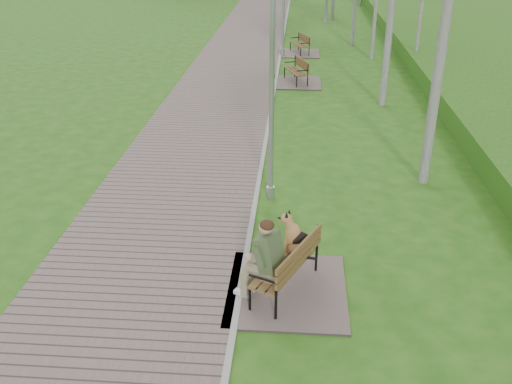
{
  "coord_description": "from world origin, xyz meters",
  "views": [
    {
      "loc": [
        0.82,
        -10.73,
        5.42
      ],
      "look_at": [
        0.15,
        -1.96,
        1.15
      ],
      "focal_mm": 40.0,
      "sensor_mm": 36.0,
      "label": 1
    }
  ],
  "objects": [
    {
      "name": "lamp_post_near",
      "position": [
        0.3,
        0.14,
        2.11
      ],
      "size": [
        0.17,
        0.17,
        4.51
      ],
      "color": "#989BA0",
      "rests_on": "ground"
    },
    {
      "name": "bench_main",
      "position": [
        0.65,
        -3.24,
        0.46
      ],
      "size": [
        1.88,
        2.09,
        1.64
      ],
      "color": "#6E5D59",
      "rests_on": "ground"
    },
    {
      "name": "bench_third",
      "position": [
        0.82,
        14.3,
        0.18
      ],
      "size": [
        1.64,
        1.82,
        1.01
      ],
      "color": "#6E5D59",
      "rests_on": "ground"
    },
    {
      "name": "bench_second",
      "position": [
        0.72,
        9.47,
        0.19
      ],
      "size": [
        1.72,
        1.91,
        1.06
      ],
      "color": "#6E5D59",
      "rests_on": "ground"
    },
    {
      "name": "ground",
      "position": [
        0.0,
        0.0,
        0.0
      ],
      "size": [
        120.0,
        120.0,
        0.0
      ],
      "primitive_type": "plane",
      "color": "#255B14",
      "rests_on": "ground"
    },
    {
      "name": "kerb",
      "position": [
        0.0,
        21.5,
        0.03
      ],
      "size": [
        0.1,
        67.0,
        0.05
      ],
      "primitive_type": "cube",
      "color": "#999993",
      "rests_on": "ground"
    },
    {
      "name": "walkway",
      "position": [
        -1.75,
        21.5,
        0.02
      ],
      "size": [
        3.5,
        67.0,
        0.04
      ],
      "primitive_type": "cube",
      "color": "#6E5D59",
      "rests_on": "ground"
    }
  ]
}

